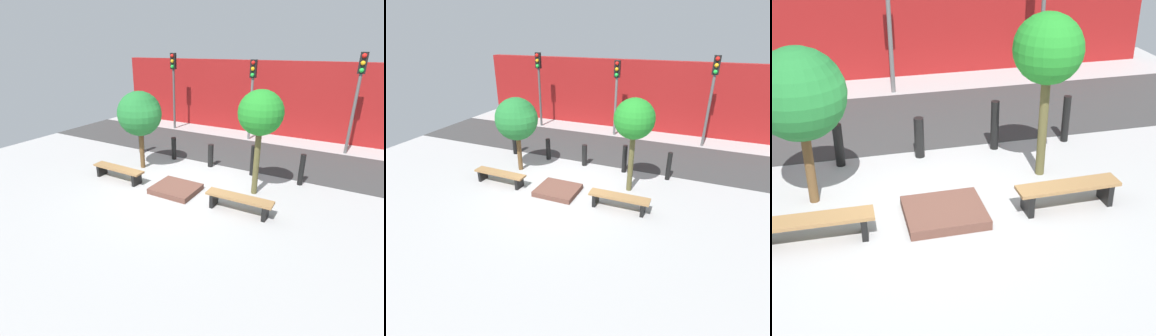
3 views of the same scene
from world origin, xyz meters
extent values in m
plane|color=#9C9C9C|center=(0.00, 0.00, 0.00)|extent=(18.00, 18.00, 0.00)
cube|color=#363636|center=(0.00, 4.29, 0.01)|extent=(18.00, 3.61, 0.01)
cube|color=maroon|center=(0.00, 7.97, 1.78)|extent=(16.20, 0.50, 3.55)
cube|color=black|center=(-2.91, -0.36, 0.19)|extent=(0.11, 0.40, 0.37)
cube|color=black|center=(-1.36, -0.38, 0.19)|extent=(0.11, 0.40, 0.37)
cube|color=olive|center=(-2.13, -0.37, 0.40)|extent=(1.91, 0.43, 0.06)
cube|color=black|center=(1.40, -0.38, 0.19)|extent=(0.11, 0.41, 0.39)
cube|color=black|center=(2.87, -0.36, 0.19)|extent=(0.11, 0.41, 0.39)
cube|color=olive|center=(2.13, -0.37, 0.42)|extent=(1.83, 0.44, 0.06)
cube|color=brown|center=(0.00, -0.17, 0.08)|extent=(1.34, 1.17, 0.17)
cylinder|color=brown|center=(-2.13, 0.92, 0.79)|extent=(0.17, 0.17, 1.58)
sphere|color=#216D2F|center=(-2.13, 0.92, 2.00)|extent=(1.55, 1.55, 1.55)
cylinder|color=brown|center=(2.13, 0.92, 1.06)|extent=(0.17, 0.17, 2.12)
sphere|color=#218126|center=(2.13, 0.92, 2.47)|extent=(1.27, 1.27, 1.27)
cylinder|color=black|center=(-3.23, 2.23, 0.53)|extent=(0.22, 0.22, 1.07)
cylinder|color=black|center=(-1.61, 2.23, 0.44)|extent=(0.19, 0.19, 0.88)
cylinder|color=black|center=(0.00, 2.23, 0.43)|extent=(0.20, 0.20, 0.86)
cylinder|color=black|center=(1.61, 2.23, 0.53)|extent=(0.17, 0.17, 1.07)
cylinder|color=black|center=(3.23, 2.23, 0.52)|extent=(0.17, 0.17, 1.03)
cylinder|color=#484848|center=(-4.25, 6.39, 1.93)|extent=(0.12, 0.12, 3.87)
cube|color=black|center=(-4.25, 6.39, 3.48)|extent=(0.28, 0.16, 0.78)
sphere|color=red|center=(-4.25, 6.28, 3.74)|extent=(0.17, 0.17, 0.17)
sphere|color=orange|center=(-4.25, 6.28, 3.48)|extent=(0.17, 0.17, 0.17)
sphere|color=green|center=(-4.25, 6.28, 3.22)|extent=(0.17, 0.17, 0.17)
cylinder|color=#5E5E5E|center=(0.00, 6.39, 1.82)|extent=(0.12, 0.12, 3.63)
cube|color=black|center=(0.00, 6.39, 3.24)|extent=(0.28, 0.16, 0.78)
sphere|color=red|center=(0.00, 6.28, 3.50)|extent=(0.17, 0.17, 0.17)
sphere|color=orange|center=(0.00, 6.28, 3.24)|extent=(0.17, 0.17, 0.17)
sphere|color=green|center=(0.00, 6.28, 2.98)|extent=(0.17, 0.17, 0.17)
cylinder|color=#535353|center=(4.25, 6.39, 1.99)|extent=(0.12, 0.12, 3.98)
cube|color=black|center=(4.25, 6.39, 3.59)|extent=(0.28, 0.16, 0.78)
sphere|color=red|center=(4.25, 6.28, 3.85)|extent=(0.17, 0.17, 0.17)
sphere|color=orange|center=(4.25, 6.28, 3.59)|extent=(0.17, 0.17, 0.17)
sphere|color=green|center=(4.25, 6.28, 3.33)|extent=(0.17, 0.17, 0.17)
camera|label=1|loc=(4.55, -7.14, 4.15)|focal=28.00mm
camera|label=2|loc=(3.98, -7.94, 4.93)|focal=28.00mm
camera|label=3|loc=(-1.56, -7.67, 4.90)|focal=50.00mm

